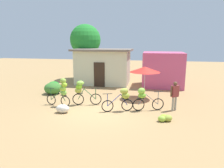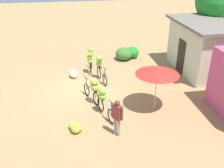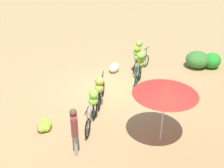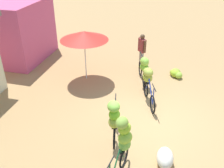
% 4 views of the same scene
% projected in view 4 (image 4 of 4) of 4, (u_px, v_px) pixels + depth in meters
% --- Properties ---
extents(ground_plane, '(60.00, 60.00, 0.00)m').
position_uv_depth(ground_plane, '(152.00, 121.00, 8.44)').
color(ground_plane, '#A58151').
extents(shop_pink, '(3.20, 2.80, 2.79)m').
position_uv_depth(shop_pink, '(14.00, 30.00, 12.27)').
color(shop_pink, '#CC4D79').
rests_on(shop_pink, ground).
extents(market_umbrella, '(1.94, 1.94, 2.09)m').
position_uv_depth(market_umbrella, '(84.00, 36.00, 10.05)').
color(market_umbrella, beige).
rests_on(market_umbrella, ground).
extents(bicycle_leftmost, '(1.56, 0.47, 1.63)m').
position_uv_depth(bicycle_leftmost, '(123.00, 143.00, 6.18)').
color(bicycle_leftmost, black).
rests_on(bicycle_leftmost, ground).
extents(bicycle_near_pile, '(1.68, 0.50, 1.44)m').
position_uv_depth(bicycle_near_pile, '(114.00, 118.00, 7.16)').
color(bicycle_near_pile, black).
rests_on(bicycle_near_pile, ground).
extents(bicycle_center_loaded, '(1.62, 0.70, 1.26)m').
position_uv_depth(bicycle_center_loaded, '(148.00, 81.00, 9.16)').
color(bicycle_center_loaded, black).
rests_on(bicycle_center_loaded, ground).
extents(bicycle_by_shop, '(1.66, 0.63, 1.26)m').
position_uv_depth(bicycle_by_shop, '(144.00, 68.00, 10.19)').
color(bicycle_by_shop, black).
rests_on(bicycle_by_shop, ground).
extents(banana_pile_on_ground, '(0.74, 0.63, 0.30)m').
position_uv_depth(banana_pile_on_ground, '(176.00, 73.00, 11.08)').
color(banana_pile_on_ground, '#97C03B').
rests_on(banana_pile_on_ground, ground).
extents(produce_sack, '(0.73, 0.50, 0.44)m').
position_uv_depth(produce_sack, '(165.00, 158.00, 6.71)').
color(produce_sack, silver).
rests_on(produce_sack, ground).
extents(person_vendor, '(0.48, 0.40, 1.59)m').
position_uv_depth(person_vendor, '(142.00, 48.00, 11.49)').
color(person_vendor, gray).
rests_on(person_vendor, ground).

